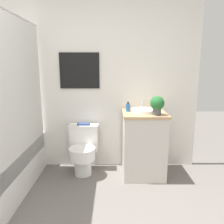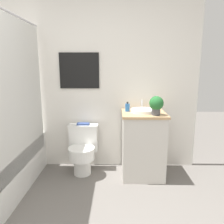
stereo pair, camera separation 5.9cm
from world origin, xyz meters
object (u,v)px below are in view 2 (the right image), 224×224
(soap_bottle, at_px, (127,107))
(potted_plant, at_px, (156,104))
(book_on_tank, at_px, (83,124))
(sink, at_px, (144,111))
(toilet, at_px, (83,150))

(soap_bottle, relative_size, potted_plant, 0.54)
(book_on_tank, bearing_deg, sink, -10.09)
(toilet, height_order, soap_bottle, soap_bottle)
(sink, bearing_deg, book_on_tank, 169.91)
(potted_plant, bearing_deg, book_on_tank, 161.22)
(soap_bottle, relative_size, book_on_tank, 0.75)
(toilet, relative_size, potted_plant, 2.79)
(sink, distance_m, book_on_tank, 0.86)
(sink, height_order, soap_bottle, sink)
(sink, relative_size, book_on_tank, 2.20)
(sink, bearing_deg, potted_plant, -53.74)
(toilet, bearing_deg, book_on_tank, 90.00)
(toilet, distance_m, sink, 0.99)
(sink, relative_size, soap_bottle, 2.95)
(potted_plant, bearing_deg, toilet, 167.63)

